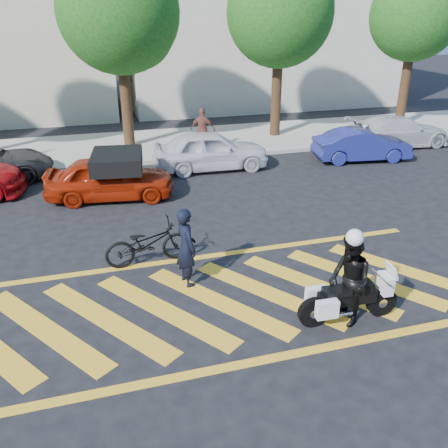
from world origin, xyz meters
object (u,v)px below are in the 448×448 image
object	(u,v)px
police_motorcycle	(347,299)
parked_mid_right	(211,150)
red_convertible	(110,178)
parked_far_right	(399,131)
parked_right	(362,145)
officer_moto	(349,281)
bicycle	(148,243)
officer_bike	(186,247)

from	to	relation	value
police_motorcycle	parked_mid_right	bearing A→B (deg)	92.45
red_convertible	parked_far_right	distance (m)	12.45
parked_far_right	parked_right	bearing A→B (deg)	119.80
police_motorcycle	red_convertible	xyz separation A→B (m)	(-3.79, 7.68, 0.18)
parked_mid_right	parked_far_right	world-z (taller)	parked_mid_right
officer_moto	red_convertible	xyz separation A→B (m)	(-3.78, 7.68, -0.22)
bicycle	parked_mid_right	bearing A→B (deg)	-30.37
red_convertible	parked_right	world-z (taller)	red_convertible
officer_bike	bicycle	distance (m)	1.33
bicycle	red_convertible	size ratio (longest dim) A/B	0.51
parked_mid_right	parked_far_right	bearing A→B (deg)	-81.88
parked_mid_right	parked_far_right	distance (m)	8.47
parked_right	officer_bike	bearing A→B (deg)	137.30
parked_right	parked_far_right	xyz separation A→B (m)	(2.59, 1.40, 0.03)
officer_moto	parked_far_right	distance (m)	13.40
red_convertible	officer_moto	bearing A→B (deg)	-145.80
officer_bike	parked_mid_right	size ratio (longest dim) A/B	0.42
police_motorcycle	parked_right	size ratio (longest dim) A/B	0.54
officer_bike	parked_far_right	size ratio (longest dim) A/B	0.39
officer_bike	bicycle	world-z (taller)	officer_bike
officer_bike	parked_far_right	distance (m)	13.74
officer_bike	parked_mid_right	world-z (taller)	officer_bike
officer_moto	parked_mid_right	world-z (taller)	officer_moto
officer_bike	officer_moto	world-z (taller)	officer_moto
officer_bike	officer_moto	distance (m)	3.35
bicycle	parked_right	distance (m)	10.73
bicycle	parked_right	size ratio (longest dim) A/B	0.53
officer_bike	parked_right	world-z (taller)	officer_bike
police_motorcycle	officer_moto	size ratio (longest dim) A/B	1.13
officer_moto	red_convertible	size ratio (longest dim) A/B	0.46
red_convertible	parked_mid_right	world-z (taller)	parked_mid_right
parked_mid_right	parked_right	xyz separation A→B (m)	(5.84, -0.56, -0.10)
police_motorcycle	parked_right	world-z (taller)	parked_right
officer_moto	police_motorcycle	bearing A→B (deg)	96.55
parked_right	parked_mid_right	bearing A→B (deg)	92.08
bicycle	parked_right	bearing A→B (deg)	-61.15
officer_moto	red_convertible	bearing A→B (deg)	-151.88
red_convertible	officer_bike	bearing A→B (deg)	-159.64
bicycle	police_motorcycle	distance (m)	4.59
officer_moto	parked_right	xyz separation A→B (m)	(5.77, 9.08, -0.27)
officer_bike	parked_far_right	bearing A→B (deg)	-65.21
police_motorcycle	red_convertible	world-z (taller)	red_convertible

